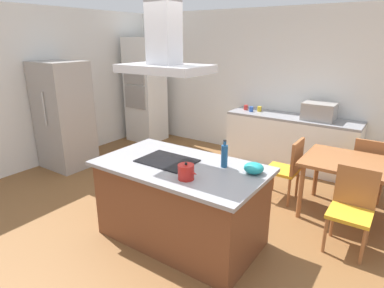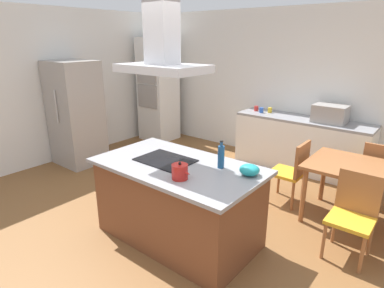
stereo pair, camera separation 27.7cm
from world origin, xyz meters
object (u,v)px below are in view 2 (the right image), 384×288
object	(u,v)px
wall_oven_stack	(158,90)
dining_table	(371,175)
coffee_mug_blue	(261,110)
range_hood	(162,46)
coffee_mug_red	(256,108)
cooktop	(165,160)
countertop_microwave	(330,114)
tea_kettle	(180,172)
refrigerator	(76,114)
chair_facing_island	(354,210)
chair_at_left_end	(293,169)
mixing_bowl	(249,170)
olive_oil_bottle	(221,156)
coffee_mug_yellow	(270,110)
chair_facing_back_wall	(380,171)

from	to	relation	value
wall_oven_stack	dining_table	world-z (taller)	wall_oven_stack
coffee_mug_blue	range_hood	size ratio (longest dim) A/B	0.10
coffee_mug_red	range_hood	world-z (taller)	range_hood
coffee_mug_red	range_hood	size ratio (longest dim) A/B	0.10
cooktop	coffee_mug_red	size ratio (longest dim) A/B	6.67
countertop_microwave	coffee_mug_red	xyz separation A→B (m)	(-1.32, 0.03, -0.09)
tea_kettle	refrigerator	xyz separation A→B (m)	(-3.24, 0.92, -0.06)
cooktop	chair_facing_island	distance (m)	2.03
countertop_microwave	range_hood	distance (m)	3.19
countertop_microwave	coffee_mug_blue	size ratio (longest dim) A/B	5.56
chair_at_left_end	tea_kettle	bearing A→B (deg)	-102.28
cooktop	mixing_bowl	xyz separation A→B (m)	(0.91, 0.23, 0.05)
olive_oil_bottle	range_hood	size ratio (longest dim) A/B	0.33
olive_oil_bottle	chair_at_left_end	size ratio (longest dim) A/B	0.33
chair_at_left_end	range_hood	xyz separation A→B (m)	(-0.85, -1.58, 1.59)
tea_kettle	dining_table	bearing A→B (deg)	54.50
coffee_mug_yellow	range_hood	size ratio (longest dim) A/B	0.10
tea_kettle	refrigerator	size ratio (longest dim) A/B	0.11
wall_oven_stack	refrigerator	distance (m)	2.00
coffee_mug_red	refrigerator	size ratio (longest dim) A/B	0.05
refrigerator	tea_kettle	bearing A→B (deg)	-15.84
chair_facing_island	range_hood	bearing A→B (deg)	-152.44
mixing_bowl	chair_facing_island	distance (m)	1.18
refrigerator	chair_facing_back_wall	xyz separation A→B (m)	(4.56, 1.59, -0.40)
mixing_bowl	chair_facing_back_wall	distance (m)	2.23
chair_facing_island	cooktop	bearing A→B (deg)	-152.44
chair_facing_island	range_hood	size ratio (longest dim) A/B	0.99
refrigerator	chair_at_left_end	size ratio (longest dim) A/B	2.04
refrigerator	range_hood	xyz separation A→B (m)	(2.80, -0.66, 1.19)
coffee_mug_blue	wall_oven_stack	distance (m)	2.42
coffee_mug_yellow	cooktop	bearing A→B (deg)	-86.28
coffee_mug_blue	refrigerator	xyz separation A→B (m)	(-2.49, -2.17, -0.03)
countertop_microwave	coffee_mug_blue	xyz separation A→B (m)	(-1.17, -0.05, -0.09)
coffee_mug_blue	chair_at_left_end	size ratio (longest dim) A/B	0.10
coffee_mug_yellow	dining_table	xyz separation A→B (m)	(1.95, -1.35, -0.28)
chair_facing_back_wall	coffee_mug_yellow	bearing A→B (deg)	160.73
tea_kettle	coffee_mug_blue	bearing A→B (deg)	103.66
olive_oil_bottle	mixing_bowl	world-z (taller)	olive_oil_bottle
chair_at_left_end	range_hood	world-z (taller)	range_hood
coffee_mug_red	refrigerator	distance (m)	3.25
mixing_bowl	coffee_mug_yellow	bearing A→B (deg)	112.25
tea_kettle	chair_facing_back_wall	bearing A→B (deg)	62.33
cooktop	range_hood	bearing A→B (deg)	180.00
tea_kettle	olive_oil_bottle	xyz separation A→B (m)	(0.15, 0.47, 0.05)
cooktop	countertop_microwave	distance (m)	3.01
wall_oven_stack	coffee_mug_blue	bearing A→B (deg)	4.39
countertop_microwave	coffee_mug_yellow	bearing A→B (deg)	177.18
olive_oil_bottle	wall_oven_stack	distance (m)	4.11
wall_oven_stack	tea_kettle	bearing A→B (deg)	-42.59
countertop_microwave	olive_oil_bottle	bearing A→B (deg)	-95.89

